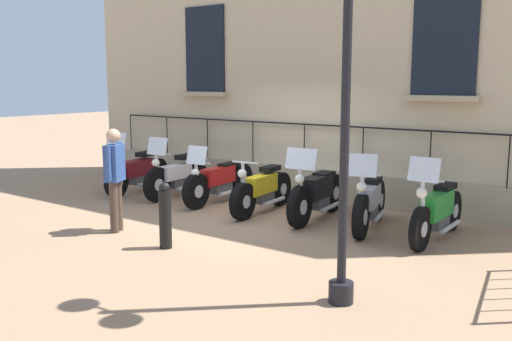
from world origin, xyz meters
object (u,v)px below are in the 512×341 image
at_px(motorcycle_maroon, 137,172).
at_px(pedestrian_standing, 115,174).
at_px(motorcycle_white, 176,176).
at_px(motorcycle_black, 317,194).
at_px(motorcycle_green, 437,211).
at_px(motorcycle_red, 219,181).
at_px(bollard, 165,215).
at_px(motorcycle_yellow, 262,191).
at_px(motorcycle_silver, 370,203).

height_order(motorcycle_maroon, pedestrian_standing, pedestrian_standing).
bearing_deg(pedestrian_standing, motorcycle_white, -156.41).
xyz_separation_m(motorcycle_maroon, motorcycle_black, (-0.12, 4.51, 0.02)).
relative_size(motorcycle_black, pedestrian_standing, 1.25).
bearing_deg(motorcycle_maroon, pedestrian_standing, 41.84).
xyz_separation_m(motorcycle_black, motorcycle_green, (0.07, 2.18, -0.01)).
height_order(motorcycle_black, motorcycle_green, motorcycle_green).
relative_size(motorcycle_red, bollard, 2.26).
height_order(motorcycle_white, motorcycle_green, motorcycle_green).
height_order(motorcycle_white, bollard, motorcycle_white).
distance_m(motorcycle_red, pedestrian_standing, 2.77).
height_order(motorcycle_yellow, motorcycle_silver, motorcycle_silver).
xyz_separation_m(motorcycle_silver, motorcycle_green, (0.00, 1.13, 0.02)).
relative_size(motorcycle_white, motorcycle_silver, 0.97).
height_order(motorcycle_white, motorcycle_red, motorcycle_white).
height_order(motorcycle_black, motorcycle_silver, motorcycle_black).
xyz_separation_m(motorcycle_yellow, pedestrian_standing, (2.52, -1.15, 0.55)).
distance_m(motorcycle_white, bollard, 3.72).
bearing_deg(pedestrian_standing, motorcycle_black, 139.48).
bearing_deg(motorcycle_maroon, motorcycle_black, 91.53).
distance_m(motorcycle_yellow, motorcycle_silver, 2.16).
bearing_deg(bollard, motorcycle_yellow, -176.37).
bearing_deg(motorcycle_maroon, bollard, 52.80).
xyz_separation_m(motorcycle_maroon, motorcycle_red, (-0.20, 2.20, -0.00)).
bearing_deg(motorcycle_red, motorcycle_black, 87.98).
xyz_separation_m(motorcycle_red, pedestrian_standing, (2.72, 0.06, 0.52)).
bearing_deg(motorcycle_black, motorcycle_white, -89.21).
height_order(motorcycle_yellow, bollard, motorcycle_yellow).
xyz_separation_m(motorcycle_maroon, pedestrian_standing, (2.52, 2.26, 0.52)).
bearing_deg(motorcycle_white, motorcycle_red, 96.80).
height_order(motorcycle_white, pedestrian_standing, pedestrian_standing).
height_order(motorcycle_maroon, motorcycle_silver, motorcycle_maroon).
bearing_deg(motorcycle_green, motorcycle_black, -91.81).
xyz_separation_m(motorcycle_green, bollard, (2.77, -3.11, 0.04)).
relative_size(motorcycle_white, motorcycle_green, 0.94).
height_order(motorcycle_white, motorcycle_black, motorcycle_black).
bearing_deg(pedestrian_standing, motorcycle_green, 120.10).
bearing_deg(motorcycle_silver, motorcycle_black, -93.67).
height_order(motorcycle_silver, bollard, motorcycle_silver).
distance_m(motorcycle_maroon, motorcycle_black, 4.51).
relative_size(motorcycle_yellow, bollard, 2.08).
height_order(motorcycle_maroon, motorcycle_red, motorcycle_maroon).
bearing_deg(motorcycle_red, pedestrian_standing, 1.25).
xyz_separation_m(motorcycle_yellow, motorcycle_green, (-0.05, 3.28, 0.05)).
xyz_separation_m(motorcycle_red, motorcycle_yellow, (0.20, 1.21, -0.03)).
relative_size(motorcycle_red, motorcycle_black, 1.06).
xyz_separation_m(motorcycle_white, bollard, (2.79, 2.46, 0.05)).
xyz_separation_m(motorcycle_white, motorcycle_silver, (0.02, 4.44, -0.01)).
xyz_separation_m(motorcycle_maroon, bollard, (2.72, 3.58, 0.06)).
bearing_deg(motorcycle_green, bollard, -48.33).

